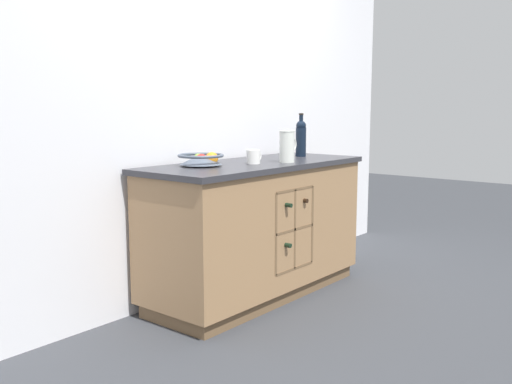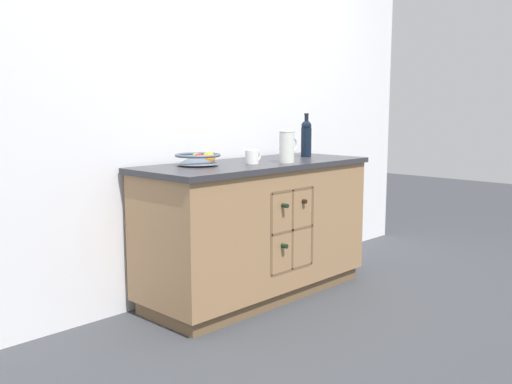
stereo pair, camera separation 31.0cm
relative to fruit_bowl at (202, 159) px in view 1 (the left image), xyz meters
name	(u,v)px [view 1 (the left image)]	position (x,y,z in m)	size (l,w,h in m)	color
ground_plane	(256,294)	(0.41, -0.09, -0.94)	(14.00, 14.00, 0.00)	#383A3F
back_wall	(214,103)	(0.41, 0.28, 0.33)	(4.40, 0.06, 2.55)	white
kitchen_island	(256,228)	(0.41, -0.10, -0.49)	(1.65, 0.67, 0.89)	brown
fruit_bowl	(202,159)	(0.00, 0.00, 0.00)	(0.28, 0.28, 0.09)	#4C5666
white_pitcher	(287,146)	(0.52, -0.26, 0.06)	(0.16, 0.10, 0.21)	silver
ceramic_mug	(254,157)	(0.32, -0.15, 0.00)	(0.12, 0.09, 0.09)	white
standing_wine_bottle	(301,137)	(0.96, -0.07, 0.09)	(0.08, 0.08, 0.31)	black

